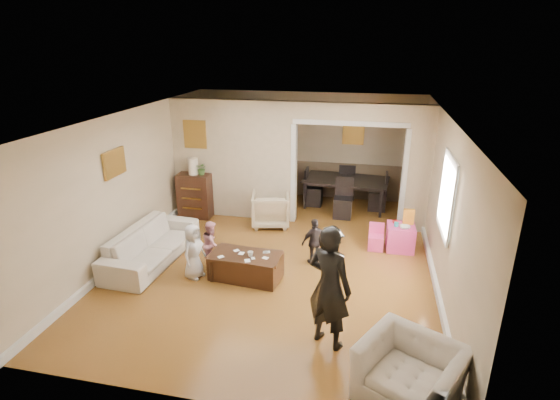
% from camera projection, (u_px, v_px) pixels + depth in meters
% --- Properties ---
extents(floor, '(7.00, 7.00, 0.00)m').
position_uv_depth(floor, '(278.00, 257.00, 8.00)').
color(floor, '#8F5E24').
rests_on(floor, ground).
extents(partition_left, '(2.75, 0.18, 2.60)m').
position_uv_depth(partition_left, '(234.00, 160.00, 9.47)').
color(partition_left, beige).
rests_on(partition_left, ground).
extents(partition_right, '(0.55, 0.18, 2.60)m').
position_uv_depth(partition_right, '(417.00, 170.00, 8.71)').
color(partition_right, beige).
rests_on(partition_right, ground).
extents(partition_header, '(2.22, 0.18, 0.35)m').
position_uv_depth(partition_header, '(351.00, 112.00, 8.59)').
color(partition_header, beige).
rests_on(partition_header, partition_right).
extents(window_pane, '(0.03, 0.95, 1.10)m').
position_uv_depth(window_pane, '(448.00, 196.00, 6.55)').
color(window_pane, white).
rests_on(window_pane, ground).
extents(framed_art_partition, '(0.45, 0.03, 0.55)m').
position_uv_depth(framed_art_partition, '(195.00, 134.00, 9.35)').
color(framed_art_partition, brown).
rests_on(framed_art_partition, partition_left).
extents(framed_art_sofa_wall, '(0.03, 0.55, 0.40)m').
position_uv_depth(framed_art_sofa_wall, '(114.00, 163.00, 7.36)').
color(framed_art_sofa_wall, brown).
extents(framed_art_alcove, '(0.45, 0.03, 0.55)m').
position_uv_depth(framed_art_alcove, '(353.00, 132.00, 10.34)').
color(framed_art_alcove, brown).
extents(sofa, '(0.96, 2.20, 0.63)m').
position_uv_depth(sofa, '(152.00, 245.00, 7.77)').
color(sofa, beige).
rests_on(sofa, ground).
extents(armchair_back, '(0.93, 0.95, 0.72)m').
position_uv_depth(armchair_back, '(271.00, 209.00, 9.27)').
color(armchair_back, '#C6AC89').
rests_on(armchair_back, ground).
extents(armchair_front, '(1.34, 1.29, 0.67)m').
position_uv_depth(armchair_front, '(410.00, 373.00, 4.75)').
color(armchair_front, beige).
rests_on(armchair_front, ground).
extents(dresser, '(0.73, 0.41, 1.00)m').
position_uv_depth(dresser, '(195.00, 195.00, 9.68)').
color(dresser, '#32180F').
rests_on(dresser, ground).
extents(table_lamp, '(0.22, 0.22, 0.36)m').
position_uv_depth(table_lamp, '(193.00, 166.00, 9.44)').
color(table_lamp, beige).
rests_on(table_lamp, dresser).
extents(potted_plant, '(0.25, 0.22, 0.28)m').
position_uv_depth(potted_plant, '(202.00, 168.00, 9.42)').
color(potted_plant, '#4A7433').
rests_on(potted_plant, dresser).
extents(coffee_table, '(1.22, 0.70, 0.44)m').
position_uv_depth(coffee_table, '(246.00, 266.00, 7.23)').
color(coffee_table, '#361F11').
rests_on(coffee_table, ground).
extents(coffee_cup, '(0.10, 0.10, 0.09)m').
position_uv_depth(coffee_cup, '(250.00, 254.00, 7.07)').
color(coffee_cup, beige).
rests_on(coffee_cup, coffee_table).
extents(play_table, '(0.52, 0.52, 0.49)m').
position_uv_depth(play_table, '(400.00, 237.00, 8.22)').
color(play_table, '#E53C94').
rests_on(play_table, ground).
extents(cereal_box, '(0.20, 0.08, 0.30)m').
position_uv_depth(cereal_box, '(409.00, 217.00, 8.15)').
color(cereal_box, gold).
rests_on(cereal_box, play_table).
extents(cyan_cup, '(0.08, 0.08, 0.08)m').
position_uv_depth(cyan_cup, '(396.00, 224.00, 8.10)').
color(cyan_cup, teal).
rests_on(cyan_cup, play_table).
extents(toy_block, '(0.10, 0.09, 0.05)m').
position_uv_depth(toy_block, '(395.00, 221.00, 8.26)').
color(toy_block, red).
rests_on(toy_block, play_table).
extents(play_bowl, '(0.20, 0.20, 0.05)m').
position_uv_depth(play_bowl, '(405.00, 227.00, 8.01)').
color(play_bowl, silver).
rests_on(play_bowl, play_table).
extents(dining_table, '(2.05, 1.28, 0.68)m').
position_uv_depth(dining_table, '(345.00, 193.00, 10.28)').
color(dining_table, black).
rests_on(dining_table, ground).
extents(adult_person, '(0.73, 0.64, 1.69)m').
position_uv_depth(adult_person, '(329.00, 287.00, 5.45)').
color(adult_person, black).
rests_on(adult_person, ground).
extents(child_kneel_a, '(0.42, 0.53, 0.95)m').
position_uv_depth(child_kneel_a, '(194.00, 251.00, 7.17)').
color(child_kneel_a, silver).
rests_on(child_kneel_a, ground).
extents(child_kneel_b, '(0.40, 0.47, 0.83)m').
position_uv_depth(child_kneel_b, '(212.00, 244.00, 7.57)').
color(child_kneel_b, '#D0828A').
rests_on(child_kneel_b, ground).
extents(child_toddler, '(0.53, 0.45, 0.85)m').
position_uv_depth(child_toddler, '(315.00, 241.00, 7.64)').
color(child_toddler, black).
rests_on(child_toddler, ground).
extents(craft_papers, '(0.84, 0.48, 0.00)m').
position_uv_depth(craft_papers, '(249.00, 255.00, 7.12)').
color(craft_papers, white).
rests_on(craft_papers, coffee_table).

